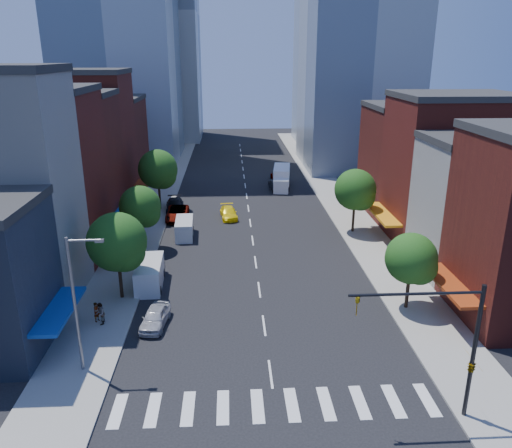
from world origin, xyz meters
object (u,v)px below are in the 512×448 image
at_px(traffic_car_far, 277,176).
at_px(pedestrian_far, 100,314).
at_px(box_truck, 282,178).
at_px(taxi, 229,213).
at_px(cargo_van_far, 184,229).
at_px(parked_car_third, 177,213).
at_px(parked_car_rear, 175,206).
at_px(cargo_van_near, 150,275).
at_px(parked_car_front, 155,317).
at_px(parked_car_second, 152,274).
at_px(pedestrian_near, 97,312).
at_px(traffic_car_oncoming, 276,185).

relative_size(traffic_car_far, pedestrian_far, 2.63).
bearing_deg(box_truck, taxi, -112.06).
bearing_deg(cargo_van_far, box_truck, 55.63).
distance_m(parked_car_third, traffic_car_far, 23.85).
relative_size(parked_car_rear, cargo_van_near, 1.01).
bearing_deg(traffic_car_far, parked_car_third, 50.89).
xyz_separation_m(parked_car_rear, pedestrian_far, (-2.68, -28.48, 0.21)).
height_order(parked_car_front, cargo_van_near, cargo_van_near).
relative_size(taxi, pedestrian_far, 2.71).
bearing_deg(parked_car_second, parked_car_third, 93.36).
bearing_deg(taxi, parked_car_third, 175.26).
xyz_separation_m(cargo_van_near, cargo_van_far, (2.00, 12.34, -0.13)).
xyz_separation_m(parked_car_rear, cargo_van_near, (0.01, -21.95, 0.33)).
height_order(taxi, pedestrian_far, pedestrian_far).
bearing_deg(parked_car_third, parked_car_front, -89.35).
bearing_deg(traffic_car_far, cargo_van_far, 60.69).
bearing_deg(pedestrian_near, parked_car_rear, 21.67).
xyz_separation_m(parked_car_third, taxi, (6.27, 0.16, -0.12)).
height_order(cargo_van_near, traffic_car_far, cargo_van_near).
height_order(parked_car_third, pedestrian_far, pedestrian_far).
bearing_deg(parked_car_third, traffic_car_oncoming, 43.84).
xyz_separation_m(traffic_car_oncoming, pedestrian_near, (-17.09, -38.11, 0.15)).
height_order(parked_car_second, cargo_van_near, cargo_van_near).
height_order(traffic_car_far, pedestrian_far, pedestrian_far).
bearing_deg(parked_car_rear, pedestrian_far, -100.41).
xyz_separation_m(parked_car_front, parked_car_rear, (-1.38, 28.66, 0.08)).
bearing_deg(parked_car_rear, pedestrian_near, -101.27).
bearing_deg(pedestrian_far, traffic_car_far, 153.82).
bearing_deg(parked_car_front, traffic_car_far, 80.45).
height_order(parked_car_rear, cargo_van_far, cargo_van_far).
height_order(cargo_van_near, taxi, cargo_van_near).
relative_size(parked_car_second, taxi, 0.95).
bearing_deg(parked_car_rear, parked_car_third, -83.85).
distance_m(parked_car_front, parked_car_rear, 28.70).
relative_size(parked_car_front, cargo_van_near, 0.77).
bearing_deg(cargo_van_near, parked_car_front, -80.84).
relative_size(parked_car_rear, taxi, 1.18).
height_order(cargo_van_near, cargo_van_far, cargo_van_near).
distance_m(taxi, pedestrian_near, 26.87).
bearing_deg(parked_car_third, taxi, 0.44).
relative_size(parked_car_third, pedestrian_near, 3.68).
relative_size(parked_car_third, traffic_car_far, 1.26).
xyz_separation_m(traffic_car_far, pedestrian_far, (-17.42, -44.47, 0.24)).
relative_size(parked_car_rear, box_truck, 0.68).
xyz_separation_m(parked_car_third, traffic_car_oncoming, (13.39, 13.32, -0.01)).
xyz_separation_m(cargo_van_far, box_truck, (12.93, 20.80, 0.50)).
bearing_deg(parked_car_front, pedestrian_far, -175.55).
height_order(parked_car_third, box_truck, box_truck).
bearing_deg(cargo_van_far, parked_car_third, 99.60).
bearing_deg(cargo_van_far, pedestrian_far, -106.44).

